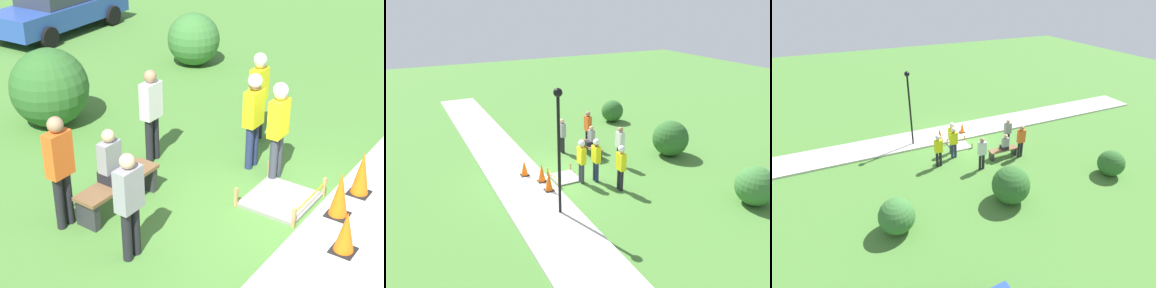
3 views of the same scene
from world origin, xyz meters
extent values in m
plane|color=#477A33|center=(0.00, 0.00, 0.00)|extent=(60.00, 60.00, 0.00)
cube|color=#BCB7AD|center=(0.00, -1.10, 0.05)|extent=(28.00, 2.20, 0.10)
cube|color=gray|center=(0.35, 0.63, 0.03)|extent=(1.12, 1.03, 0.06)
cube|color=tan|center=(-0.20, 0.12, 0.17)|extent=(0.05, 0.05, 0.34)
cube|color=tan|center=(0.91, 0.12, 0.17)|extent=(0.05, 0.05, 0.34)
cube|color=tan|center=(-0.20, 1.15, 0.17)|extent=(0.05, 0.05, 0.34)
cube|color=tan|center=(0.91, 1.15, 0.17)|extent=(0.05, 0.05, 0.34)
cube|color=yellow|center=(0.35, 0.12, 0.25)|extent=(1.12, 0.00, 0.04)
cube|color=black|center=(-0.45, -0.78, 0.11)|extent=(0.34, 0.34, 0.02)
cone|color=orange|center=(-0.45, -0.78, 0.43)|extent=(0.29, 0.29, 0.62)
cube|color=black|center=(0.35, -0.36, 0.11)|extent=(0.34, 0.34, 0.02)
cone|color=orange|center=(0.35, -0.36, 0.48)|extent=(0.29, 0.29, 0.72)
cube|color=black|center=(1.16, -0.39, 0.11)|extent=(0.34, 0.34, 0.02)
cone|color=orange|center=(1.16, -0.39, 0.49)|extent=(0.29, 0.29, 0.74)
cube|color=#2D2D33|center=(-2.00, 2.68, 0.22)|extent=(0.12, 0.40, 0.44)
cube|color=#2D2D33|center=(-0.61, 2.68, 0.22)|extent=(0.12, 0.40, 0.44)
cube|color=brown|center=(-1.31, 2.68, 0.47)|extent=(1.59, 0.44, 0.06)
cube|color=black|center=(-1.37, 2.68, 0.59)|extent=(0.34, 0.44, 0.18)
cube|color=gray|center=(-1.37, 2.76, 0.93)|extent=(0.36, 0.20, 0.50)
sphere|color=tan|center=(-1.37, 2.76, 1.28)|extent=(0.21, 0.21, 0.21)
cylinder|color=#383D47|center=(0.88, 1.07, 0.41)|extent=(0.14, 0.14, 0.83)
cylinder|color=#383D47|center=(1.06, 1.07, 0.41)|extent=(0.14, 0.14, 0.83)
cube|color=yellow|center=(0.97, 1.07, 1.16)|extent=(0.40, 0.22, 0.66)
sphere|color=tan|center=(0.97, 1.07, 1.60)|extent=(0.22, 0.22, 0.22)
sphere|color=white|center=(0.97, 1.07, 1.66)|extent=(0.26, 0.26, 0.26)
cylinder|color=navy|center=(1.02, 1.63, 0.41)|extent=(0.14, 0.14, 0.83)
cylinder|color=navy|center=(1.20, 1.63, 0.41)|extent=(0.14, 0.14, 0.83)
cube|color=yellow|center=(1.11, 1.63, 1.15)|extent=(0.40, 0.22, 0.65)
sphere|color=brown|center=(1.11, 1.63, 1.59)|extent=(0.22, 0.22, 0.22)
sphere|color=white|center=(1.11, 1.63, 1.66)|extent=(0.26, 0.26, 0.26)
cylinder|color=black|center=(2.04, 2.10, 0.41)|extent=(0.14, 0.14, 0.83)
cylinder|color=black|center=(2.22, 2.10, 0.41)|extent=(0.14, 0.14, 0.83)
cube|color=yellow|center=(2.13, 2.10, 1.16)|extent=(0.40, 0.22, 0.66)
sphere|color=tan|center=(2.13, 2.10, 1.60)|extent=(0.22, 0.22, 0.22)
sphere|color=white|center=(2.13, 2.10, 1.66)|extent=(0.26, 0.26, 0.26)
cylinder|color=black|center=(-2.25, 3.01, 0.44)|extent=(0.14, 0.14, 0.88)
cylinder|color=black|center=(-2.07, 3.01, 0.44)|extent=(0.14, 0.14, 0.88)
cube|color=#E55B1E|center=(-2.16, 3.01, 1.24)|extent=(0.40, 0.22, 0.70)
sphere|color=#A37A5B|center=(-2.16, 3.01, 1.71)|extent=(0.24, 0.24, 0.24)
cylinder|color=black|center=(0.18, 3.25, 0.43)|extent=(0.14, 0.14, 0.85)
cylinder|color=black|center=(0.36, 3.25, 0.43)|extent=(0.14, 0.14, 0.85)
cube|color=silver|center=(0.27, 3.25, 1.19)|extent=(0.40, 0.22, 0.68)
sphere|color=#A37A5B|center=(0.27, 3.25, 1.64)|extent=(0.23, 0.23, 0.23)
cylinder|color=black|center=(-2.26, 1.67, 0.40)|extent=(0.14, 0.14, 0.80)
cylinder|color=black|center=(-2.08, 1.67, 0.40)|extent=(0.14, 0.14, 0.80)
cube|color=gray|center=(-2.17, 1.67, 1.12)|extent=(0.40, 0.22, 0.63)
sphere|color=tan|center=(-2.17, 1.67, 1.54)|extent=(0.22, 0.22, 0.22)
cube|color=#28479E|center=(5.27, 10.91, 0.63)|extent=(4.80, 2.03, 0.63)
cylinder|color=black|center=(6.67, 11.87, 0.31)|extent=(0.64, 0.28, 0.62)
cylinder|color=black|center=(6.77, 10.14, 0.31)|extent=(0.64, 0.28, 0.62)
cylinder|color=black|center=(3.76, 11.68, 0.31)|extent=(0.64, 0.28, 0.62)
cylinder|color=black|center=(3.87, 9.95, 0.31)|extent=(0.64, 0.28, 0.62)
sphere|color=#2D6028|center=(0.30, 5.96, 0.81)|extent=(1.63, 1.63, 1.63)
sphere|color=#387033|center=(5.11, 5.73, 0.69)|extent=(1.38, 1.38, 1.38)
camera|label=1|loc=(-7.19, -2.92, 5.21)|focal=55.00mm
camera|label=2|loc=(12.66, -4.96, 6.78)|focal=35.00mm
camera|label=3|loc=(6.34, 14.49, 8.35)|focal=28.00mm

